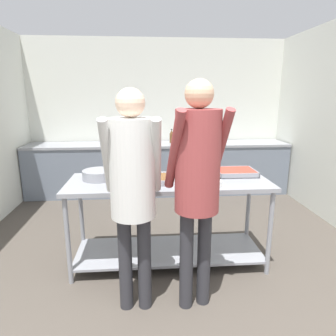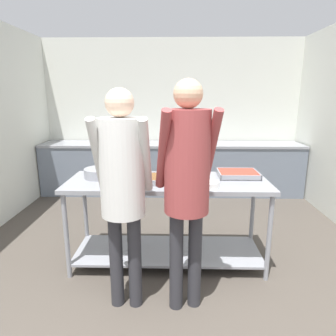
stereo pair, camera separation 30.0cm
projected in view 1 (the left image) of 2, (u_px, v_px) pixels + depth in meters
name	position (u px, v px, depth m)	size (l,w,h in m)	color
wall_rear	(157.00, 116.00, 5.40)	(4.61, 0.06, 2.65)	silver
back_counter	(159.00, 168.00, 5.25)	(4.45, 0.65, 0.89)	slate
serving_counter	(169.00, 208.00, 3.00)	(1.97, 0.70, 0.88)	gray
sauce_pan	(99.00, 174.00, 2.96)	(0.46, 0.32, 0.09)	gray
serving_tray_roast	(147.00, 180.00, 2.86)	(0.41, 0.32, 0.05)	gray
broccoli_bowl	(181.00, 176.00, 2.94)	(0.20, 0.20, 0.10)	silver
plate_stack	(210.00, 183.00, 2.77)	(0.22, 0.22, 0.05)	white
serving_tray_vegetables	(235.00, 172.00, 3.14)	(0.40, 0.33, 0.05)	gray
guest_serving_left	(132.00, 179.00, 2.22)	(0.44, 0.34, 1.75)	#2D2D33
guest_serving_right	(197.00, 173.00, 2.24)	(0.49, 0.43, 1.81)	#2D2D33
water_bottle	(172.00, 137.00, 5.18)	(0.07, 0.07, 0.24)	brown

